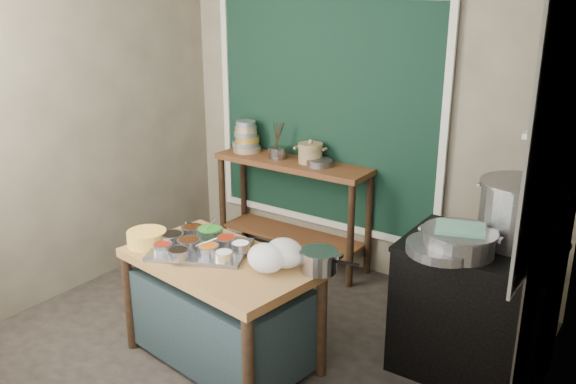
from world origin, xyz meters
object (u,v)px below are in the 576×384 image
Objects in this scene: stove_block at (474,311)px; saucepan at (318,261)px; utensil_cup at (278,153)px; stock_pot at (519,213)px; steamer at (459,241)px; yellow_basin at (147,238)px; back_counter at (292,212)px; condiment_tray at (200,250)px; prep_table at (222,311)px; ceramic_crock at (310,154)px.

stove_block is 1.08m from saucepan.
stock_pot reaches higher than utensil_cup.
steamer reaches higher than stove_block.
stove_block is 2.19m from yellow_basin.
back_counter is 2.04m from stove_block.
utensil_cup is 0.37× the size of steamer.
condiment_tray is at bearing 18.57° from yellow_basin.
ceramic_crock is (-0.35, 1.61, 0.65)m from prep_table.
ceramic_crock reaches higher than saucepan.
prep_table is 2.45× the size of stock_pot.
stock_pot is at bearing 30.06° from condiment_tray.
saucepan is at bearing 13.94° from condiment_tray.
back_counter is at bearing 89.00° from yellow_basin.
saucepan is at bearing -139.50° from stock_pot.
utensil_cup is at bearing 160.61° from stove_block.
yellow_basin is at bearing -161.43° from condiment_tray.
prep_table is 1.39× the size of stove_block.
ceramic_crock is (-1.74, 0.76, 0.60)m from stove_block.
yellow_basin is 1.58× the size of utensil_cup.
ceramic_crock is at bearing 110.13° from saucepan.
condiment_tray is at bearing -72.62° from utensil_cup.
condiment_tray reaches higher than prep_table.
utensil_cup is 0.33× the size of stock_pot.
steamer is (1.31, 0.66, 0.58)m from prep_table.
saucepan is (0.78, 0.19, 0.05)m from condiment_tray.
stock_pot is at bearing 55.41° from steamer.
saucepan is 1.27m from stock_pot.
back_counter is at bearing -168.29° from ceramic_crock.
yellow_basin is at bearing -157.36° from steamer.
prep_table is 0.69m from yellow_basin.
steamer is (-0.24, -0.35, -0.13)m from stock_pot.
condiment_tray is 1.65m from utensil_cup.
prep_table is at bearing 11.52° from yellow_basin.
steamer is at bearing -26.76° from back_counter.
steamer is (-0.08, -0.19, 0.53)m from stove_block.
back_counter is at bearing 158.98° from stove_block.
stock_pot is 0.44m from steamer.
back_counter is 0.55m from utensil_cup.
condiment_tray is (-0.17, 0.01, 0.39)m from prep_table.
utensil_cup is (-0.12, 1.68, 0.20)m from yellow_basin.
prep_table is at bearing -153.23° from steamer.
condiment_tray is at bearing -151.85° from stove_block.
prep_table is 5.16× the size of saucepan.
back_counter is at bearing 115.93° from prep_table.
yellow_basin is 2.39m from stock_pot.
stove_block is at bearing -23.74° from ceramic_crock.
ceramic_crock reaches higher than stove_block.
stock_pot is at bearing -17.56° from ceramic_crock.
condiment_tray is at bearing -156.40° from steamer.
saucepan is at bearing -46.99° from utensil_cup.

